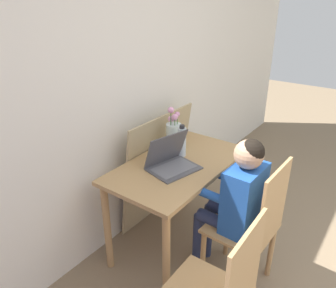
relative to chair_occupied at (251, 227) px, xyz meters
name	(u,v)px	position (x,y,z in m)	size (l,w,h in m)	color
wall_back	(108,87)	(-0.12, 1.09, 0.77)	(6.40, 0.05, 2.50)	white
dining_table	(178,176)	(0.06, 0.61, 0.14)	(1.09, 0.61, 0.73)	tan
chair_occupied	(251,227)	(0.00, 0.00, 0.00)	(0.41, 0.41, 0.95)	tan
person_seated	(237,196)	(0.00, 0.12, 0.19)	(0.32, 0.43, 1.08)	#1E4C9E
laptop	(171,160)	(-0.03, 0.61, 0.30)	(0.38, 0.32, 0.25)	#4C4C51
flower_vase	(174,134)	(0.24, 0.78, 0.37)	(0.12, 0.12, 0.34)	silver
water_bottle	(182,142)	(0.17, 0.66, 0.36)	(0.06, 0.06, 0.24)	silver
cardboard_panel	(157,167)	(0.26, 0.97, 0.00)	(0.80, 0.15, 0.97)	tan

